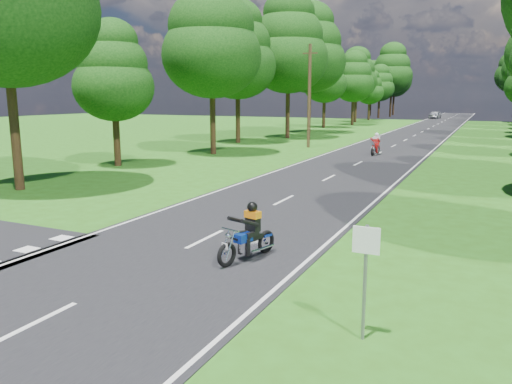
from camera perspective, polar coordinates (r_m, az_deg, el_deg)
The scene contains 9 objects.
ground at distance 12.87m, azimuth -10.46°, elevation -7.65°, with size 160.00×160.00×0.00m, color #2A5914.
main_road at distance 60.43m, azimuth 18.45°, elevation 6.54°, with size 7.00×140.00×0.02m, color black.
road_markings at distance 58.59m, azimuth 18.09°, elevation 6.45°, with size 7.40×140.00×0.01m.
treeline at distance 70.29m, azimuth 21.09°, elevation 13.65°, with size 40.00×115.35×14.78m.
telegraph_pole at distance 40.10m, azimuth 6.11°, elevation 10.89°, with size 1.20×0.26×8.00m.
road_sign at distance 8.48m, azimuth 12.40°, elevation -8.03°, with size 0.45×0.07×2.00m.
rider_near_blue at distance 12.42m, azimuth -1.02°, elevation -4.52°, with size 0.58×1.75×1.46m, color navy, non-canonical shape.
rider_far_red at distance 35.65m, azimuth 13.52°, elevation 5.37°, with size 0.61×1.84×1.53m, color #A80D0C, non-canonical shape.
distant_car at distance 96.44m, azimuth 19.78°, elevation 8.32°, with size 1.65×4.10×1.40m, color #ADAFB4.
Camera 1 is at (7.20, -9.86, 4.06)m, focal length 35.00 mm.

